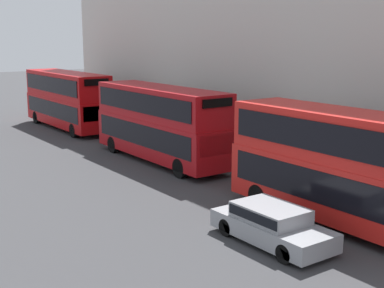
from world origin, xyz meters
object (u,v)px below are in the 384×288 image
Objects in this scene: bus_leading at (352,166)px; bus_third_in_queue at (67,98)px; bus_second_in_queue at (160,121)px; car_dark_sedan at (272,223)px; pedestrian at (188,138)px.

bus_leading is 26.45m from bus_third_in_queue.
bus_second_in_queue reaches higher than car_dark_sedan.
bus_third_in_queue is 26.14m from car_dark_sedan.
bus_leading is 13.13m from bus_second_in_queue.
bus_leading is 5.82× the size of pedestrian.
bus_second_in_queue is 3.35m from pedestrian.
pedestrian is (2.75, 1.19, -1.49)m from bus_second_in_queue.
car_dark_sedan is at bearing -114.12° from pedestrian.
car_dark_sedan is (-3.40, 0.58, -1.68)m from bus_leading.
car_dark_sedan is at bearing 170.25° from bus_leading.
bus_second_in_queue is at bearing 90.00° from bus_leading.
bus_second_in_queue is 0.98× the size of bus_third_in_queue.
pedestrian is at bearing 23.36° from bus_second_in_queue.
bus_leading is 3.84m from car_dark_sedan.
bus_leading reaches higher than bus_second_in_queue.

